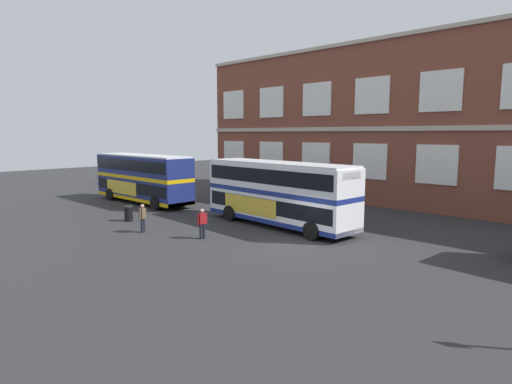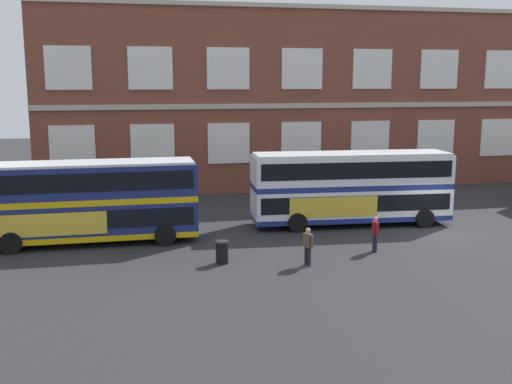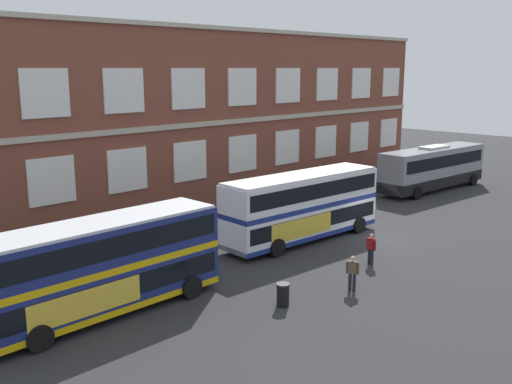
{
  "view_description": "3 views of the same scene",
  "coord_description": "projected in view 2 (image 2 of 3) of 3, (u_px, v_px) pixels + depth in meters",
  "views": [
    {
      "loc": [
        13.62,
        -17.1,
        5.83
      ],
      "look_at": [
        -5.12,
        2.41,
        2.12
      ],
      "focal_mm": 29.89,
      "sensor_mm": 36.0,
      "label": 1
    },
    {
      "loc": [
        -16.1,
        -28.7,
        8.0
      ],
      "look_at": [
        -9.15,
        3.4,
        2.01
      ],
      "focal_mm": 43.07,
      "sensor_mm": 36.0,
      "label": 2
    },
    {
      "loc": [
        -29.96,
        -18.73,
        10.24
      ],
      "look_at": [
        -8.42,
        2.43,
        3.79
      ],
      "focal_mm": 40.87,
      "sensor_mm": 36.0,
      "label": 3
    }
  ],
  "objects": [
    {
      "name": "second_passenger",
      "position": [
        375.0,
        232.0,
        28.93
      ],
      "size": [
        0.29,
        0.64,
        1.7
      ],
      "color": "black",
      "rests_on": "ground"
    },
    {
      "name": "waiting_passenger",
      "position": [
        308.0,
        245.0,
        26.74
      ],
      "size": [
        0.38,
        0.62,
        1.7
      ],
      "color": "black",
      "rests_on": "ground"
    },
    {
      "name": "double_decker_near",
      "position": [
        84.0,
        201.0,
        30.22
      ],
      "size": [
        11.01,
        2.9,
        4.07
      ],
      "color": "navy",
      "rests_on": "ground"
    },
    {
      "name": "station_litter_bin",
      "position": [
        222.0,
        252.0,
        27.13
      ],
      "size": [
        0.6,
        0.6,
        1.03
      ],
      "color": "black",
      "rests_on": "ground"
    },
    {
      "name": "ground_plane",
      "position": [
        421.0,
        226.0,
        34.31
      ],
      "size": [
        120.0,
        120.0,
        0.0
      ],
      "primitive_type": "plane",
      "color": "#2B2B2D"
    },
    {
      "name": "brick_terminal_building",
      "position": [
        351.0,
        100.0,
        48.88
      ],
      "size": [
        47.85,
        8.19,
        13.25
      ],
      "color": "brown",
      "rests_on": "ground"
    },
    {
      "name": "double_decker_middle",
      "position": [
        351.0,
        187.0,
        34.15
      ],
      "size": [
        11.14,
        3.4,
        4.07
      ],
      "color": "silver",
      "rests_on": "ground"
    }
  ]
}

